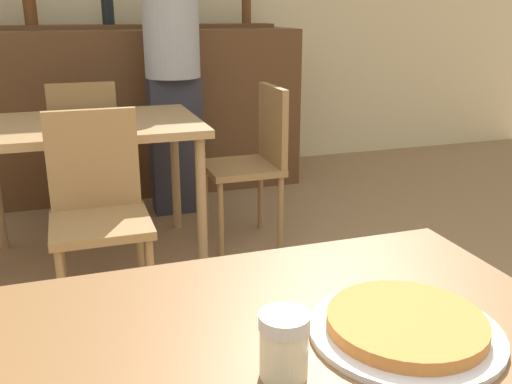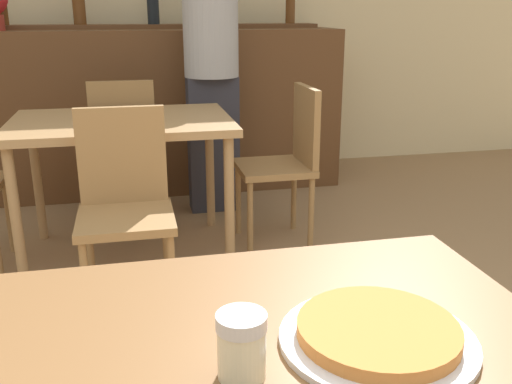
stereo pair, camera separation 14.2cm
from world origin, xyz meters
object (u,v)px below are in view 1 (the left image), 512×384
chair_far_side_back (85,144)px  chair_far_side_right (255,154)px  chair_far_side_front (98,202)px  cheese_shaker (284,345)px  pizza_tray (406,326)px  person_standing (172,57)px

chair_far_side_back → chair_far_side_right: size_ratio=1.00×
chair_far_side_front → chair_far_side_right: same height
chair_far_side_right → cheese_shaker: bearing=-17.4°
cheese_shaker → chair_far_side_back: bearing=93.9°
chair_far_side_front → chair_far_side_right: size_ratio=1.00×
pizza_tray → cheese_shaker: 0.25m
chair_far_side_front → chair_far_side_back: 1.14m
pizza_tray → person_standing: (0.13, 2.83, 0.24)m
chair_far_side_back → chair_far_side_right: 1.05m
chair_far_side_back → pizza_tray: bearing=98.9°
chair_far_side_front → chair_far_side_back: size_ratio=1.00×
pizza_tray → cheese_shaker: (-0.24, -0.04, 0.04)m
cheese_shaker → person_standing: (0.37, 2.87, 0.20)m
chair_far_side_front → chair_far_side_back: bearing=90.0°
chair_far_side_front → pizza_tray: (0.43, -1.61, 0.25)m
chair_far_side_back → cheese_shaker: chair_far_side_back is taller
pizza_tray → person_standing: bearing=87.3°
chair_far_side_right → cheese_shaker: (-0.69, -2.22, 0.29)m
chair_far_side_back → cheese_shaker: 2.81m
chair_far_side_front → chair_far_side_right: bearing=32.8°
cheese_shaker → chair_far_side_front: bearing=96.5°
chair_far_side_front → person_standing: person_standing is taller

